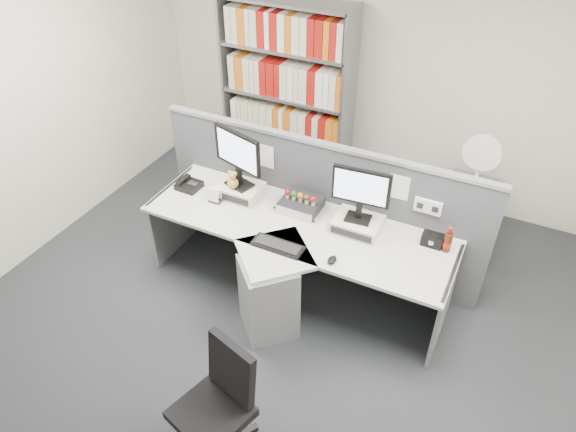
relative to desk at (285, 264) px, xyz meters
The scene contains 21 objects.
ground 0.75m from the desk, 90.00° to the right, with size 5.50×5.50×0.00m, color #303439.
room_shell 1.46m from the desk, 90.00° to the right, with size 5.04×5.54×2.72m.
partition 0.68m from the desk, 89.59° to the left, with size 3.00×0.08×1.27m.
desk is the anchor object (origin of this frame).
monitor_riser_left 0.81m from the desk, 149.03° to the left, with size 0.38×0.31×0.10m.
monitor_riser_right 0.68m from the desk, 39.45° to the left, with size 0.38×0.31×0.10m.
monitor_left 1.00m from the desk, 148.89° to the left, with size 0.50×0.22×0.52m.
monitor_right 0.88m from the desk, 39.58° to the left, with size 0.46×0.16×0.47m.
desktop_pc 0.53m from the desk, 98.34° to the left, with size 0.33×0.30×0.09m.
figurines 0.58m from the desk, 98.66° to the left, with size 0.29×0.05×0.09m.
keyboard 0.30m from the desk, 95.93° to the right, with size 0.41×0.16×0.03m.
mouse 0.52m from the desk, ahead, with size 0.06×0.10×0.04m, color black.
desk_phone 1.17m from the desk, 166.36° to the left, with size 0.21×0.19×0.09m.
desk_calendar 0.86m from the desk, 165.80° to the left, with size 0.11×0.08×0.13m.
plush_toy 0.86m from the desk, 153.99° to the left, with size 0.10×0.10×0.17m.
speaker 1.19m from the desk, 23.16° to the left, with size 0.16×0.09×0.11m, color black.
cola_bottle 1.30m from the desk, 20.51° to the left, with size 0.07×0.07×0.22m.
shelving_unit 2.12m from the desk, 115.96° to the left, with size 1.41×0.40×2.00m.
filing_cabinet 1.85m from the desk, 49.39° to the left, with size 0.45×0.61×0.70m.
desk_fan 1.94m from the desk, 49.38° to the left, with size 0.33×0.20×0.56m.
office_chair 1.36m from the desk, 81.15° to the right, with size 0.59×0.59×0.89m.
Camera 1 is at (1.45, -2.28, 3.42)m, focal length 33.05 mm.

